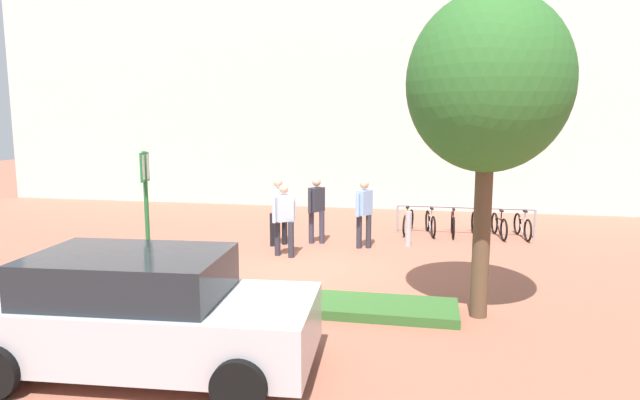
{
  "coord_description": "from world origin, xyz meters",
  "views": [
    {
      "loc": [
        2.63,
        -11.16,
        3.23
      ],
      "look_at": [
        0.14,
        1.4,
        1.31
      ],
      "focal_mm": 30.59,
      "sensor_mm": 36.0,
      "label": 1
    }
  ],
  "objects_px": {
    "person_casual_tan": "(278,207)",
    "person_shirt_white": "(364,210)",
    "tree_sidewalk": "(488,84)",
    "car_silver_sedan": "(143,313)",
    "bollard_steel": "(408,229)",
    "person_shirt_blue": "(284,216)",
    "person_suited_dark": "(317,206)",
    "parking_sign_post": "(146,204)",
    "bike_rack_cluster": "(464,223)",
    "bike_at_sign": "(153,275)"
  },
  "relations": [
    {
      "from": "bollard_steel",
      "to": "car_silver_sedan",
      "type": "distance_m",
      "value": 8.25
    },
    {
      "from": "person_shirt_white",
      "to": "car_silver_sedan",
      "type": "height_order",
      "value": "person_shirt_white"
    },
    {
      "from": "parking_sign_post",
      "to": "bike_at_sign",
      "type": "bearing_deg",
      "value": 104.15
    },
    {
      "from": "person_shirt_blue",
      "to": "car_silver_sedan",
      "type": "xyz_separation_m",
      "value": [
        -0.27,
        -6.02,
        -0.23
      ]
    },
    {
      "from": "person_shirt_white",
      "to": "person_casual_tan",
      "type": "height_order",
      "value": "same"
    },
    {
      "from": "parking_sign_post",
      "to": "person_suited_dark",
      "type": "relative_size",
      "value": 1.55
    },
    {
      "from": "person_shirt_blue",
      "to": "person_suited_dark",
      "type": "xyz_separation_m",
      "value": [
        0.47,
        1.5,
        0.0
      ]
    },
    {
      "from": "bike_at_sign",
      "to": "person_shirt_white",
      "type": "relative_size",
      "value": 0.94
    },
    {
      "from": "tree_sidewalk",
      "to": "bike_rack_cluster",
      "type": "xyz_separation_m",
      "value": [
        0.16,
        6.41,
        -3.41
      ]
    },
    {
      "from": "bollard_steel",
      "to": "person_shirt_blue",
      "type": "relative_size",
      "value": 0.52
    },
    {
      "from": "bollard_steel",
      "to": "person_shirt_white",
      "type": "relative_size",
      "value": 0.52
    },
    {
      "from": "car_silver_sedan",
      "to": "tree_sidewalk",
      "type": "bearing_deg",
      "value": 32.63
    },
    {
      "from": "bike_rack_cluster",
      "to": "car_silver_sedan",
      "type": "bearing_deg",
      "value": -116.37
    },
    {
      "from": "tree_sidewalk",
      "to": "person_casual_tan",
      "type": "bearing_deg",
      "value": 136.94
    },
    {
      "from": "bike_rack_cluster",
      "to": "person_shirt_white",
      "type": "xyz_separation_m",
      "value": [
        -2.57,
        -2.01,
        0.64
      ]
    },
    {
      "from": "person_casual_tan",
      "to": "person_shirt_white",
      "type": "bearing_deg",
      "value": 2.86
    },
    {
      "from": "person_shirt_white",
      "to": "person_suited_dark",
      "type": "height_order",
      "value": "same"
    },
    {
      "from": "bike_rack_cluster",
      "to": "person_suited_dark",
      "type": "distance_m",
      "value": 4.26
    },
    {
      "from": "bike_rack_cluster",
      "to": "tree_sidewalk",
      "type": "bearing_deg",
      "value": -91.44
    },
    {
      "from": "person_casual_tan",
      "to": "car_silver_sedan",
      "type": "xyz_separation_m",
      "value": [
        0.18,
        -7.13,
        -0.23
      ]
    },
    {
      "from": "parking_sign_post",
      "to": "person_casual_tan",
      "type": "height_order",
      "value": "parking_sign_post"
    },
    {
      "from": "person_shirt_blue",
      "to": "bike_at_sign",
      "type": "bearing_deg",
      "value": -118.16
    },
    {
      "from": "bike_at_sign",
      "to": "bollard_steel",
      "type": "distance_m",
      "value": 6.57
    },
    {
      "from": "bike_rack_cluster",
      "to": "parking_sign_post",
      "type": "bearing_deg",
      "value": -132.22
    },
    {
      "from": "tree_sidewalk",
      "to": "bike_at_sign",
      "type": "distance_m",
      "value": 6.76
    },
    {
      "from": "person_shirt_white",
      "to": "car_silver_sedan",
      "type": "distance_m",
      "value": 7.51
    },
    {
      "from": "parking_sign_post",
      "to": "bollard_steel",
      "type": "height_order",
      "value": "parking_sign_post"
    },
    {
      "from": "parking_sign_post",
      "to": "bollard_steel",
      "type": "distance_m",
      "value": 6.8
    },
    {
      "from": "tree_sidewalk",
      "to": "car_silver_sedan",
      "type": "distance_m",
      "value": 6.05
    },
    {
      "from": "parking_sign_post",
      "to": "bike_at_sign",
      "type": "relative_size",
      "value": 1.65
    },
    {
      "from": "person_casual_tan",
      "to": "person_suited_dark",
      "type": "distance_m",
      "value": 1.0
    },
    {
      "from": "person_casual_tan",
      "to": "person_shirt_blue",
      "type": "bearing_deg",
      "value": -68.1
    },
    {
      "from": "bike_at_sign",
      "to": "person_casual_tan",
      "type": "bearing_deg",
      "value": 73.7
    },
    {
      "from": "car_silver_sedan",
      "to": "person_shirt_white",
      "type": "bearing_deg",
      "value": 74.48
    },
    {
      "from": "bike_at_sign",
      "to": "person_suited_dark",
      "type": "bearing_deg",
      "value": 65.12
    },
    {
      "from": "tree_sidewalk",
      "to": "person_shirt_blue",
      "type": "bearing_deg",
      "value": 142.45
    },
    {
      "from": "person_shirt_white",
      "to": "tree_sidewalk",
      "type": "bearing_deg",
      "value": -61.31
    },
    {
      "from": "person_casual_tan",
      "to": "car_silver_sedan",
      "type": "height_order",
      "value": "person_casual_tan"
    },
    {
      "from": "bike_rack_cluster",
      "to": "person_suited_dark",
      "type": "xyz_separation_m",
      "value": [
        -3.84,
        -1.72,
        0.64
      ]
    },
    {
      "from": "tree_sidewalk",
      "to": "person_shirt_white",
      "type": "bearing_deg",
      "value": 118.69
    },
    {
      "from": "tree_sidewalk",
      "to": "bollard_steel",
      "type": "relative_size",
      "value": 5.76
    },
    {
      "from": "parking_sign_post",
      "to": "bike_rack_cluster",
      "type": "height_order",
      "value": "parking_sign_post"
    },
    {
      "from": "bike_at_sign",
      "to": "car_silver_sedan",
      "type": "relative_size",
      "value": 0.36
    },
    {
      "from": "parking_sign_post",
      "to": "person_shirt_blue",
      "type": "xyz_separation_m",
      "value": [
        1.64,
        3.34,
        -0.75
      ]
    },
    {
      "from": "bike_at_sign",
      "to": "bollard_steel",
      "type": "xyz_separation_m",
      "value": [
        4.52,
        4.77,
        0.1
      ]
    },
    {
      "from": "person_shirt_white",
      "to": "car_silver_sedan",
      "type": "relative_size",
      "value": 0.39
    },
    {
      "from": "car_silver_sedan",
      "to": "bollard_steel",
      "type": "bearing_deg",
      "value": 67.92
    },
    {
      "from": "bollard_steel",
      "to": "person_casual_tan",
      "type": "distance_m",
      "value": 3.36
    },
    {
      "from": "bike_rack_cluster",
      "to": "person_shirt_blue",
      "type": "bearing_deg",
      "value": -143.29
    },
    {
      "from": "parking_sign_post",
      "to": "tree_sidewalk",
      "type": "bearing_deg",
      "value": 1.48
    }
  ]
}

